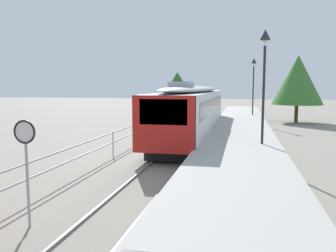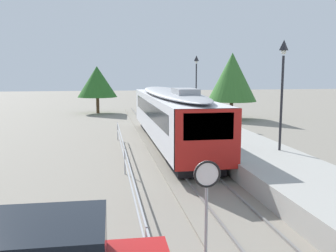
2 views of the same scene
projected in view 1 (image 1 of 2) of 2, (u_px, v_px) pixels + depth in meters
name	position (u px, v px, depth m)	size (l,w,h in m)	color
ground_plane	(125.00, 152.00, 19.19)	(160.00, 160.00, 0.00)	gray
track_rails	(178.00, 153.00, 18.56)	(3.20, 60.00, 0.14)	gray
commuter_train	(192.00, 108.00, 23.61)	(2.82, 18.09, 3.74)	silver
station_platform	(239.00, 148.00, 17.83)	(3.90, 60.00, 0.90)	#A8A59E
platform_lamp_mid_platform	(264.00, 65.00, 16.02)	(0.34, 0.34, 5.35)	#232328
platform_lamp_far_end	(254.00, 76.00, 32.61)	(0.34, 0.34, 5.35)	#232328
speed_limit_sign	(25.00, 147.00, 8.70)	(0.61, 0.10, 2.81)	#9EA0A5
tree_behind_carpark	(177.00, 86.00, 44.42)	(4.54, 4.54, 5.42)	brown
tree_behind_station_far	(298.00, 80.00, 34.07)	(4.97, 4.97, 6.67)	brown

